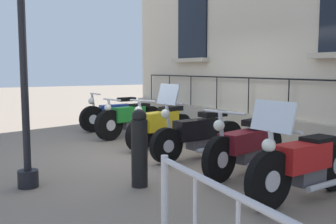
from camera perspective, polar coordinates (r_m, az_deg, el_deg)
The scene contains 8 objects.
ground_plane at distance 7.63m, azimuth -1.65°, elevation -6.09°, with size 60.00×60.00×0.00m, color gray.
motorcycle_blue at distance 10.63m, azimuth -7.44°, elevation -0.34°, with size 2.14×0.56×1.01m.
motorcycle_green at distance 9.45m, azimuth -5.52°, elevation -1.07°, with size 1.95×0.78×0.95m.
motorcycle_yellow at distance 8.25m, azimuth -1.01°, elevation -2.13°, with size 1.89×0.92×1.02m.
motorcycle_black at distance 7.23m, azimuth 4.43°, elevation -3.23°, with size 2.12×0.65×1.38m.
motorcycle_maroon at distance 6.27m, azimuth 11.27°, elevation -4.92°, with size 1.99×0.83×1.03m.
motorcycle_red at distance 5.21m, azimuth 19.07°, elevation -7.16°, with size 2.04×0.71×1.27m.
bollard at distance 5.47m, azimuth -4.17°, elevation -5.20°, with size 0.23×0.23×1.09m.
Camera 1 is at (3.54, 6.56, 1.64)m, focal length 42.00 mm.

